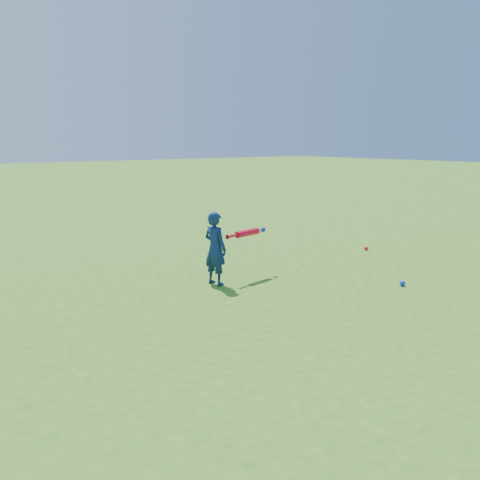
{
  "coord_description": "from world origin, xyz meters",
  "views": [
    {
      "loc": [
        -4.09,
        -5.52,
        1.89
      ],
      "look_at": [
        0.36,
        0.19,
        0.53
      ],
      "focal_mm": 40.0,
      "sensor_mm": 36.0,
      "label": 1
    }
  ],
  "objects_px": {
    "child": "(215,249)",
    "ground_ball_blue": "(402,283)",
    "ground_ball_red": "(366,248)",
    "bat_swing": "(249,233)"
  },
  "relations": [
    {
      "from": "child",
      "to": "ground_ball_blue",
      "type": "xyz_separation_m",
      "value": [
        1.88,
        -1.58,
        -0.45
      ]
    },
    {
      "from": "child",
      "to": "ground_ball_red",
      "type": "bearing_deg",
      "value": -97.16
    },
    {
      "from": "ground_ball_blue",
      "to": "bat_swing",
      "type": "height_order",
      "value": "bat_swing"
    },
    {
      "from": "child",
      "to": "ground_ball_blue",
      "type": "bearing_deg",
      "value": -140.66
    },
    {
      "from": "ground_ball_red",
      "to": "ground_ball_blue",
      "type": "bearing_deg",
      "value": -129.39
    },
    {
      "from": "child",
      "to": "bat_swing",
      "type": "relative_size",
      "value": 1.21
    },
    {
      "from": "ground_ball_red",
      "to": "bat_swing",
      "type": "xyz_separation_m",
      "value": [
        -2.72,
        -0.13,
        0.59
      ]
    },
    {
      "from": "ground_ball_blue",
      "to": "bat_swing",
      "type": "relative_size",
      "value": 0.1
    },
    {
      "from": "ground_ball_red",
      "to": "bat_swing",
      "type": "distance_m",
      "value": 2.78
    },
    {
      "from": "child",
      "to": "ground_ball_red",
      "type": "height_order",
      "value": "child"
    }
  ]
}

